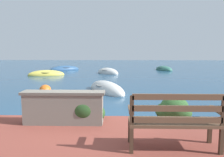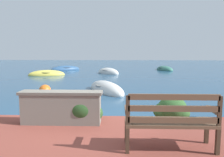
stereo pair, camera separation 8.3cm
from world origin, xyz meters
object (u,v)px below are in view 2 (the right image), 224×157
rowboat_far (108,73)px  rowboat_mid (47,75)px  park_bench (170,120)px  rowboat_outer (65,70)px  rowboat_nearest (106,90)px  rowboat_distant (165,70)px  mooring_buoy (45,90)px

rowboat_far → rowboat_mid: bearing=-116.8°
park_bench → rowboat_outer: size_ratio=0.48×
rowboat_nearest → park_bench: bearing=-16.1°
park_bench → rowboat_far: (-1.68, 14.04, -0.63)m
rowboat_nearest → rowboat_mid: bearing=-171.6°
rowboat_distant → rowboat_nearest: bearing=-41.6°
rowboat_nearest → rowboat_distant: (4.90, 11.25, -0.00)m
mooring_buoy → rowboat_distant: bearing=56.8°
rowboat_mid → mooring_buoy: size_ratio=5.00×
rowboat_mid → rowboat_distant: 10.86m
mooring_buoy → rowboat_mid: bearing=107.8°
park_bench → rowboat_mid: (-6.17, 12.58, -0.64)m
rowboat_outer → mooring_buoy: 11.45m
park_bench → rowboat_mid: size_ratio=0.51×
park_bench → rowboat_far: 14.16m
park_bench → rowboat_far: size_ratio=0.64×
park_bench → mooring_buoy: size_ratio=2.57×
rowboat_nearest → rowboat_mid: 7.96m
rowboat_mid → rowboat_far: rowboat_far is taller
park_bench → rowboat_outer: 18.21m
rowboat_nearest → rowboat_outer: size_ratio=0.99×
park_bench → rowboat_outer: (-5.92, 17.21, -0.64)m
rowboat_distant → rowboat_outer: bearing=-106.5°
rowboat_nearest → mooring_buoy: 2.67m
rowboat_mid → rowboat_outer: 4.64m
rowboat_mid → rowboat_outer: rowboat_outer is taller
rowboat_far → rowboat_distant: rowboat_far is taller
mooring_buoy → rowboat_outer: bearing=99.5°
rowboat_nearest → rowboat_distant: rowboat_nearest is taller
rowboat_outer → mooring_buoy: rowboat_outer is taller
park_bench → rowboat_distant: 17.83m
park_bench → rowboat_mid: 14.02m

